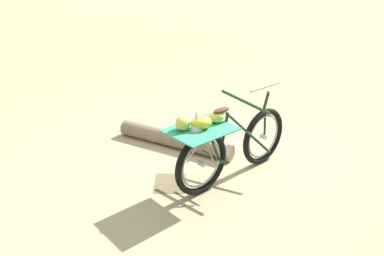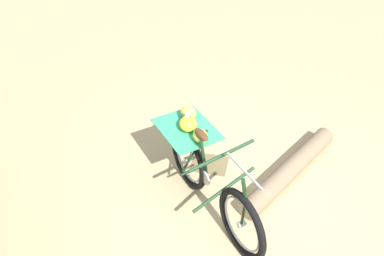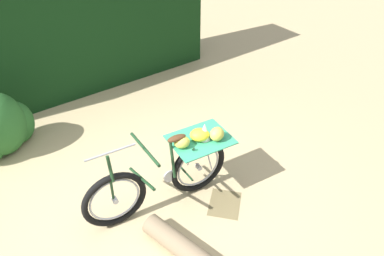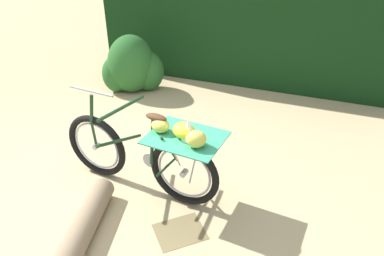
{
  "view_description": "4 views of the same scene",
  "coord_description": "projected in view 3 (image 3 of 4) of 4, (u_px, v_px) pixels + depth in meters",
  "views": [
    {
      "loc": [
        -4.07,
        0.53,
        2.38
      ],
      "look_at": [
        -0.52,
        0.57,
        0.82
      ],
      "focal_mm": 35.78,
      "sensor_mm": 36.0,
      "label": 1
    },
    {
      "loc": [
        0.38,
        -2.91,
        3.5
      ],
      "look_at": [
        -0.41,
        0.53,
        0.76
      ],
      "focal_mm": 39.17,
      "sensor_mm": 36.0,
      "label": 2
    },
    {
      "loc": [
        2.74,
        1.07,
        3.34
      ],
      "look_at": [
        -0.49,
        0.38,
        0.89
      ],
      "focal_mm": 34.3,
      "sensor_mm": 36.0,
      "label": 3
    },
    {
      "loc": [
        0.54,
        3.13,
        2.57
      ],
      "look_at": [
        -0.52,
        0.47,
        0.85
      ],
      "focal_mm": 34.78,
      "sensor_mm": 36.0,
      "label": 4
    }
  ],
  "objects": [
    {
      "name": "foliage_hedge",
      "position": [
        66.0,
        15.0,
        5.92
      ],
      "size": [
        4.17,
        3.86,
        2.56
      ],
      "primitive_type": "cube",
      "rotation": [
        0.0,
        0.0,
        2.41
      ],
      "color": "black",
      "rests_on": "ground_plane"
    },
    {
      "name": "ground_plane",
      "position": [
        152.0,
        209.0,
        4.32
      ],
      "size": [
        60.0,
        60.0,
        0.0
      ],
      "primitive_type": "plane",
      "color": "tan"
    },
    {
      "name": "leaf_litter_patch",
      "position": [
        225.0,
        204.0,
        4.38
      ],
      "size": [
        0.44,
        0.36,
        0.01
      ],
      "primitive_type": "cube",
      "color": "olive",
      "rests_on": "ground_plane"
    },
    {
      "name": "bicycle",
      "position": [
        168.0,
        171.0,
        4.13
      ],
      "size": [
        1.42,
        1.52,
        1.03
      ],
      "rotation": [
        0.0,
        0.0,
        -0.84
      ],
      "color": "black",
      "rests_on": "ground_plane"
    },
    {
      "name": "shrub_cluster",
      "position": [
        1.0,
        127.0,
        4.95
      ],
      "size": [
        0.95,
        0.65,
        0.91
      ],
      "color": "#235623",
      "rests_on": "ground_plane"
    }
  ]
}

